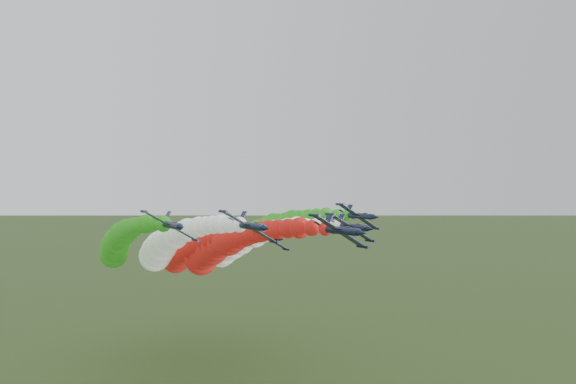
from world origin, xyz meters
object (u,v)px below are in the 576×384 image
object	(u,v)px
jet_inner_right	(238,245)
jet_outer_left	(118,244)
jet_outer_right	(251,236)
jet_lead	(217,249)
jet_inner_left	(164,246)
jet_trail	(187,251)

from	to	relation	value
jet_inner_right	jet_outer_left	distance (m)	32.35
jet_inner_right	jet_outer_right	xyz separation A→B (m)	(8.61, 9.59, 1.27)
jet_lead	jet_outer_right	bearing A→B (deg)	46.97
jet_inner_right	jet_inner_left	bearing A→B (deg)	-177.02
jet_inner_left	jet_outer_right	world-z (taller)	jet_outer_right
jet_inner_right	jet_outer_right	world-z (taller)	jet_outer_right
jet_inner_left	jet_trail	world-z (taller)	jet_inner_left
jet_inner_left	jet_trail	bearing A→B (deg)	53.60
jet_inner_left	jet_outer_right	bearing A→B (deg)	19.50
jet_inner_right	jet_trail	size ratio (longest dim) A/B	0.99
jet_inner_right	jet_outer_left	size ratio (longest dim) A/B	1.00
jet_lead	jet_inner_left	xyz separation A→B (m)	(-10.26, 10.70, 0.30)
jet_lead	jet_outer_left	world-z (taller)	jet_outer_left
jet_outer_left	jet_trail	xyz separation A→B (m)	(21.12, 5.26, -3.45)
jet_lead	jet_inner_right	distance (m)	16.42
jet_inner_left	jet_outer_left	world-z (taller)	jet_inner_left
jet_lead	jet_outer_left	size ratio (longest dim) A/B	1.01
jet_outer_left	jet_outer_right	bearing A→B (deg)	-0.35
jet_lead	jet_inner_left	bearing A→B (deg)	133.81
jet_inner_right	jet_outer_left	bearing A→B (deg)	162.31
jet_outer_left	jet_trail	bearing A→B (deg)	13.98
jet_lead	jet_inner_right	size ratio (longest dim) A/B	1.01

